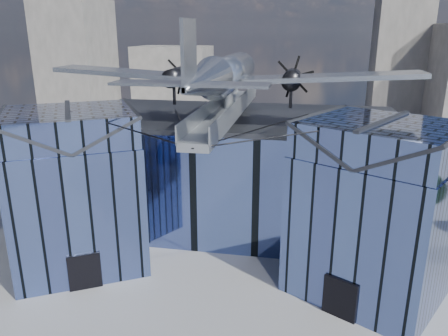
# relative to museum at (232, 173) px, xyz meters

# --- Properties ---
(ground_plane) EXTENTS (120.00, 120.00, 0.00)m
(ground_plane) POSITION_rel_museum_xyz_m (-0.00, -5.82, -5.54)
(ground_plane) COLOR gray
(museum) EXTENTS (32.88, 24.50, 17.60)m
(museum) POSITION_rel_museum_xyz_m (0.00, 0.00, 0.00)
(museum) COLOR #4D619D
(museum) RESTS_ON ground
(bg_towers) EXTENTS (77.00, 24.50, 26.00)m
(bg_towers) POSITION_rel_museum_xyz_m (1.45, 44.67, 4.47)
(bg_towers) COLOR slate
(bg_towers) RESTS_ON ground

